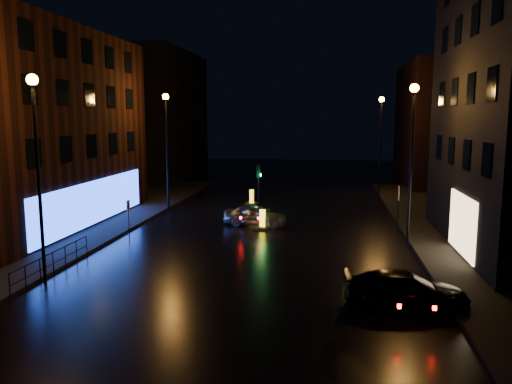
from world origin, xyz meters
TOP-DOWN VIEW (x-y plane):
  - ground at (0.00, 0.00)m, footprint 120.00×120.00m
  - pavement_left at (-14.00, 8.00)m, footprint 12.00×44.00m
  - building_left at (-15.50, 8.00)m, footprint 10.00×18.00m
  - building_far_left at (-16.00, 35.00)m, footprint 8.00×16.00m
  - building_far_right at (15.00, 32.00)m, footprint 8.00×14.00m
  - street_lamp_lnear at (-7.80, -2.00)m, footprint 0.44×0.44m
  - street_lamp_lfar at (-7.80, 14.00)m, footprint 0.44×0.44m
  - street_lamp_rnear at (7.80, 6.00)m, footprint 0.44×0.44m
  - street_lamp_rfar at (7.80, 22.00)m, footprint 0.44×0.44m
  - traffic_signal at (-1.20, 14.00)m, footprint 1.40×2.40m
  - guard_railing at (-8.00, -1.00)m, footprint 0.05×6.04m
  - silver_hatchback at (-0.83, 9.99)m, footprint 4.06×2.06m
  - dark_sedan at (6.43, -2.68)m, footprint 4.46×1.97m
  - bollard_near at (-0.28, 9.25)m, footprint 1.16×1.49m
  - bollard_far at (-2.24, 17.56)m, footprint 0.91×1.33m
  - road_sign_left at (-7.55, 6.17)m, footprint 0.10×0.50m
  - road_sign_right at (7.90, 10.68)m, footprint 0.11×0.62m

SIDE VIEW (x-z plane):
  - ground at x=0.00m, z-range 0.00..0.00m
  - pavement_left at x=-14.00m, z-range 0.00..0.15m
  - bollard_far at x=-2.24m, z-range -0.32..0.83m
  - bollard_near at x=-0.28m, z-range -0.33..0.83m
  - traffic_signal at x=-1.20m, z-range -1.22..2.23m
  - dark_sedan at x=6.43m, z-range 0.00..1.27m
  - silver_hatchback at x=-0.83m, z-range 0.00..1.32m
  - guard_railing at x=-8.00m, z-range 0.24..1.24m
  - road_sign_left at x=-7.55m, z-range 0.52..2.59m
  - road_sign_right at x=7.90m, z-range 0.64..3.20m
  - street_lamp_lnear at x=-7.80m, z-range 1.38..9.75m
  - street_lamp_lfar at x=-7.80m, z-range 1.38..9.75m
  - street_lamp_rnear at x=7.80m, z-range 1.38..9.75m
  - street_lamp_rfar at x=7.80m, z-range 1.38..9.75m
  - building_left at x=-15.50m, z-range 0.00..12.00m
  - building_far_right at x=15.00m, z-range 0.00..12.00m
  - building_far_left at x=-16.00m, z-range 0.00..14.00m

